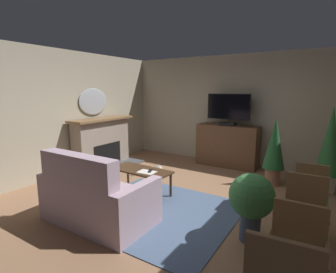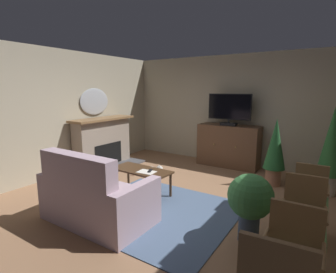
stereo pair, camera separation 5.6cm
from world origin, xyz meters
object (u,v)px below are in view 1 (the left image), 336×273
object	(u,v)px
potted_plant_leafy_by_curtain	(251,200)
sofa_floral	(96,199)
side_chair_tucked_against_wall	(295,261)
folded_newspaper	(147,172)
wall_mirror_oval	(93,102)
side_chair_mid_row	(309,198)
fireplace	(103,144)
tv_remote	(150,171)
potted_plant_small_fern_corner	(274,148)
potted_plant_on_hearth_side	(330,147)
coffee_table	(141,172)
side_chair_nearest_door	(304,222)
cat	(151,170)
tv_cabinet	(227,146)
television	(228,109)

from	to	relation	value
potted_plant_leafy_by_curtain	sofa_floral	bearing A→B (deg)	-160.26
side_chair_tucked_against_wall	potted_plant_leafy_by_curtain	distance (m)	1.12
folded_newspaper	sofa_floral	xyz separation A→B (m)	(-0.08, -1.06, -0.11)
wall_mirror_oval	folded_newspaper	xyz separation A→B (m)	(2.26, -0.93, -1.10)
side_chair_mid_row	fireplace	bearing A→B (deg)	170.24
tv_remote	potted_plant_small_fern_corner	xyz separation A→B (m)	(1.68, 1.77, 0.26)
potted_plant_on_hearth_side	potted_plant_small_fern_corner	xyz separation A→B (m)	(-0.90, -0.03, -0.14)
wall_mirror_oval	potted_plant_on_hearth_side	size ratio (longest dim) A/B	0.55
potted_plant_small_fern_corner	tv_remote	bearing A→B (deg)	-133.58
coffee_table	side_chair_nearest_door	xyz separation A→B (m)	(2.62, -0.65, 0.11)
wall_mirror_oval	cat	world-z (taller)	wall_mirror_oval
cat	potted_plant_on_hearth_side	bearing A→B (deg)	14.72
wall_mirror_oval	tv_remote	xyz separation A→B (m)	(2.29, -0.87, -1.09)
side_chair_mid_row	potted_plant_small_fern_corner	world-z (taller)	potted_plant_small_fern_corner
coffee_table	potted_plant_on_hearth_side	size ratio (longest dim) A/B	0.71
wall_mirror_oval	fireplace	bearing A→B (deg)	-0.00
tv_cabinet	coffee_table	distance (m)	2.62
fireplace	folded_newspaper	xyz separation A→B (m)	(2.01, -0.93, -0.10)
side_chair_mid_row	cat	bearing A→B (deg)	164.89
cat	television	bearing A→B (deg)	53.09
television	tv_cabinet	bearing A→B (deg)	90.00
side_chair_mid_row	potted_plant_leafy_by_curtain	size ratio (longest dim) A/B	1.06
folded_newspaper	side_chair_mid_row	xyz separation A→B (m)	(2.45, 0.17, 0.04)
wall_mirror_oval	potted_plant_leafy_by_curtain	size ratio (longest dim) A/B	1.00
television	coffee_table	xyz separation A→B (m)	(-0.68, -2.48, -1.00)
folded_newspaper	side_chair_tucked_against_wall	size ratio (longest dim) A/B	0.32
potted_plant_small_fern_corner	tv_cabinet	bearing A→B (deg)	147.36
coffee_table	folded_newspaper	size ratio (longest dim) A/B	3.74
television	potted_plant_small_fern_corner	distance (m)	1.55
folded_newspaper	side_chair_nearest_door	xyz separation A→B (m)	(2.45, -0.58, 0.05)
side_chair_mid_row	tv_remote	bearing A→B (deg)	-177.54
fireplace	wall_mirror_oval	xyz separation A→B (m)	(-0.25, 0.00, 1.00)
television	coffee_table	bearing A→B (deg)	-105.39
side_chair_nearest_door	tv_remote	bearing A→B (deg)	165.03
wall_mirror_oval	potted_plant_leafy_by_curtain	xyz separation A→B (m)	(4.12, -1.30, -1.03)
side_chair_mid_row	cat	distance (m)	3.23
coffee_table	folded_newspaper	xyz separation A→B (m)	(0.17, -0.07, 0.06)
sofa_floral	potted_plant_small_fern_corner	xyz separation A→B (m)	(1.79, 2.89, 0.38)
coffee_table	sofa_floral	size ratio (longest dim) A/B	0.72
folded_newspaper	side_chair_mid_row	bearing A→B (deg)	-0.45
wall_mirror_oval	side_chair_mid_row	distance (m)	4.89
television	tv_remote	size ratio (longest dim) A/B	6.05
fireplace	potted_plant_small_fern_corner	distance (m)	3.83
fireplace	potted_plant_leafy_by_curtain	world-z (taller)	fireplace
sofa_floral	potted_plant_leafy_by_curtain	distance (m)	2.07
side_chair_nearest_door	wall_mirror_oval	bearing A→B (deg)	162.13
tv_cabinet	tv_remote	world-z (taller)	tv_cabinet
cat	tv_cabinet	bearing A→B (deg)	54.02
coffee_table	potted_plant_small_fern_corner	world-z (taller)	potted_plant_small_fern_corner
television	folded_newspaper	distance (m)	2.76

